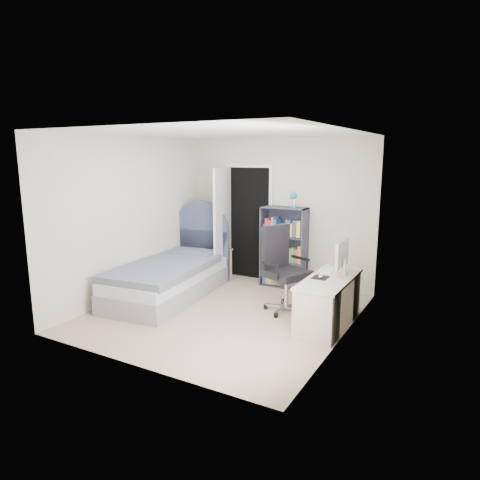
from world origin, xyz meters
The scene contains 8 objects.
room_shell centered at (0.00, 0.00, 1.25)m, with size 3.50×3.70×2.60m.
door centered at (-0.76, 1.52, 1.03)m, with size 0.92×0.82×2.06m.
bed centered at (-1.15, 0.27, 0.32)m, with size 1.33×2.42×1.42m.
nightstand centered at (-1.06, 1.48, 0.41)m, with size 0.42×0.42×0.62m.
floor_lamp centered at (-1.08, 1.56, 0.61)m, with size 0.21×0.21×1.50m.
bookcase centered at (0.22, 1.58, 0.63)m, with size 0.76×0.33×1.62m.
desk centered at (1.43, 0.28, 0.36)m, with size 0.54×1.35×1.10m.
office_chair centered at (0.64, 0.54, 0.67)m, with size 0.71×0.71×1.23m.
Camera 1 is at (3.02, -4.94, 2.22)m, focal length 32.00 mm.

